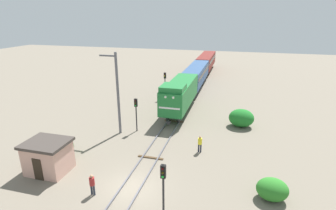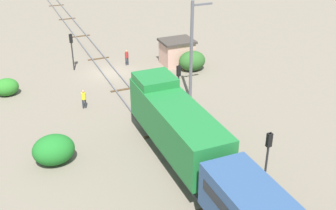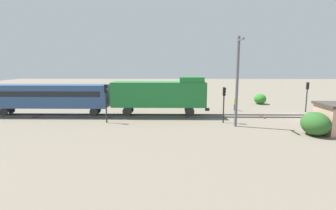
{
  "view_description": "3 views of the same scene",
  "coord_description": "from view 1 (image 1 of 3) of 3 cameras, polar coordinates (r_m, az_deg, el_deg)",
  "views": [
    {
      "loc": [
        7.04,
        -15.55,
        12.54
      ],
      "look_at": [
        -1.09,
        14.78,
        1.63
      ],
      "focal_mm": 28.0,
      "sensor_mm": 36.0,
      "label": 1
    },
    {
      "loc": [
        10.3,
        39.56,
        16.8
      ],
      "look_at": [
        -0.86,
        13.42,
        2.38
      ],
      "focal_mm": 45.0,
      "sensor_mm": 36.0,
      "label": 2
    },
    {
      "loc": [
        -31.1,
        15.22,
        6.25
      ],
      "look_at": [
        -0.62,
        15.76,
        1.48
      ],
      "focal_mm": 28.0,
      "sensor_mm": 36.0,
      "label": 3
    }
  ],
  "objects": [
    {
      "name": "bush_mid",
      "position": [
        31.86,
        15.67,
        -2.74
      ],
      "size": [
        2.89,
        2.36,
        2.1
      ],
      "primitive_type": "ellipsoid",
      "color": "#1E7026",
      "rests_on": "ground"
    },
    {
      "name": "worker_by_signal",
      "position": [
        25.29,
        6.96,
        -8.16
      ],
      "size": [
        0.38,
        0.38,
        1.7
      ],
      "rotation": [
        0.0,
        0.0,
        5.66
      ],
      "color": "#262B38",
      "rests_on": "ground"
    },
    {
      "name": "relay_hut",
      "position": [
        24.23,
        -24.62,
        -10.14
      ],
      "size": [
        3.5,
        2.9,
        2.74
      ],
      "color": "#D19E8C",
      "rests_on": "ground"
    },
    {
      "name": "traffic_signal_mid",
      "position": [
        29.09,
        -6.98,
        -0.82
      ],
      "size": [
        0.32,
        0.34,
        3.83
      ],
      "color": "#262628",
      "rests_on": "ground"
    },
    {
      "name": "locomotive",
      "position": [
        34.38,
        2.57,
        2.63
      ],
      "size": [
        2.9,
        11.6,
        4.6
      ],
      "color": "#1E7233",
      "rests_on": "railway_track"
    },
    {
      "name": "passenger_car_leading",
      "position": [
        47.16,
        6.12,
        6.78
      ],
      "size": [
        2.84,
        14.0,
        3.66
      ],
      "color": "#2D4C7A",
      "rests_on": "railway_track"
    },
    {
      "name": "traffic_signal_near",
      "position": [
        16.88,
        -1.04,
        -16.36
      ],
      "size": [
        0.32,
        0.34,
        3.92
      ],
      "color": "#262628",
      "rests_on": "ground"
    },
    {
      "name": "passenger_car_trailing",
      "position": [
        61.37,
        8.34,
        9.56
      ],
      "size": [
        2.84,
        14.0,
        3.66
      ],
      "color": "maroon",
      "rests_on": "railway_track"
    },
    {
      "name": "catenary_mast",
      "position": [
        28.3,
        -10.96,
        2.76
      ],
      "size": [
        1.94,
        0.28,
        8.94
      ],
      "color": "#595960",
      "rests_on": "ground"
    },
    {
      "name": "bush_near",
      "position": [
        26.34,
        -22.74,
        -8.36
      ],
      "size": [
        2.85,
        2.33,
        2.07
      ],
      "primitive_type": "ellipsoid",
      "color": "#2C5E26",
      "rests_on": "ground"
    },
    {
      "name": "worker_near_track",
      "position": [
        20.47,
        -16.2,
        -16.04
      ],
      "size": [
        0.38,
        0.38,
        1.7
      ],
      "rotation": [
        0.0,
        0.0,
        1.87
      ],
      "color": "#262B38",
      "rests_on": "ground"
    },
    {
      "name": "bush_far",
      "position": [
        20.83,
        21.75,
        -16.69
      ],
      "size": [
        2.22,
        1.82,
        1.62
      ],
      "primitive_type": "ellipsoid",
      "color": "#2B7926",
      "rests_on": "ground"
    },
    {
      "name": "railway_track",
      "position": [
        21.13,
        -7.9,
        -17.2
      ],
      "size": [
        2.4,
        108.39,
        0.16
      ],
      "color": "#595960",
      "rests_on": "ground"
    },
    {
      "name": "ground_plane",
      "position": [
        21.18,
        -7.89,
        -17.36
      ],
      "size": [
        162.58,
        162.58,
        0.0
      ],
      "primitive_type": "plane",
      "color": "#756B5B"
    },
    {
      "name": "traffic_signal_far",
      "position": [
        40.5,
        -0.67,
        5.33
      ],
      "size": [
        0.32,
        0.34,
        4.11
      ],
      "color": "#262628",
      "rests_on": "ground"
    }
  ]
}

